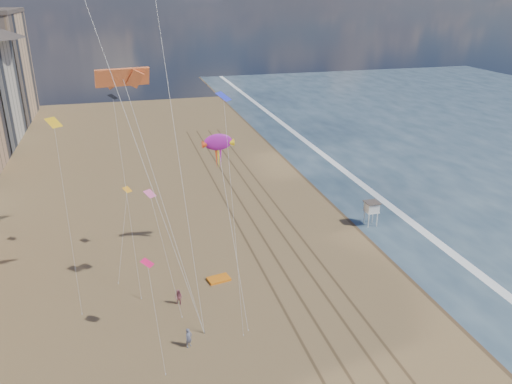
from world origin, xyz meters
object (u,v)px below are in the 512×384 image
lifeguard_stand (372,207)px  kite_flyer_a (189,338)px  grounded_kite (219,279)px  show_kite (218,143)px  kite_flyer_b (179,297)px

lifeguard_stand → kite_flyer_a: (-28.58, -19.36, -1.76)m
grounded_kite → lifeguard_stand: bearing=9.3°
lifeguard_stand → kite_flyer_a: 34.57m
lifeguard_stand → show_kite: 24.72m
kite_flyer_a → lifeguard_stand: bearing=1.2°
kite_flyer_a → show_kite: bearing=36.7°
grounded_kite → kite_flyer_a: (-4.93, -10.66, 0.84)m
lifeguard_stand → kite_flyer_a: size_ratio=1.81×
show_kite → grounded_kite: bearing=-103.7°
show_kite → kite_flyer_a: size_ratio=11.12×
grounded_kite → show_kite: (1.79, 7.39, 14.08)m
lifeguard_stand → show_kite: size_ratio=0.16×
show_kite → kite_flyer_a: (-6.73, -18.04, -13.24)m
grounded_kite → kite_flyer_b: size_ratio=1.39×
grounded_kite → show_kite: bearing=65.4°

